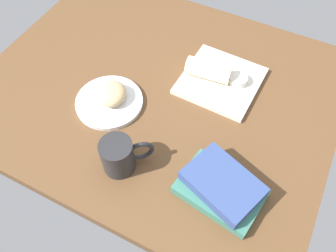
{
  "coord_description": "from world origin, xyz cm",
  "views": [
    {
      "loc": [
        35.84,
        -63.46,
        88.32
      ],
      "look_at": [
        10.5,
        -13.48,
        7.0
      ],
      "focal_mm": 37.43,
      "sensor_mm": 36.0,
      "label": 1
    }
  ],
  "objects": [
    {
      "name": "coffee_mug",
      "position": [
        4.11,
        -28.88,
        9.28
      ],
      "size": [
        12.11,
        11.3,
        10.35
      ],
      "color": "#262628",
      "rests_on": "dining_table"
    },
    {
      "name": "round_plate",
      "position": [
        -10.2,
        -12.25,
        4.7
      ],
      "size": [
        20.49,
        20.49,
        1.4
      ],
      "primitive_type": "cylinder",
      "color": "white",
      "rests_on": "dining_table"
    },
    {
      "name": "square_plate",
      "position": [
        16.82,
        11.03,
        4.8
      ],
      "size": [
        24.4,
        24.4,
        1.6
      ],
      "primitive_type": "cube",
      "rotation": [
        0.0,
        0.0,
        -0.04
      ],
      "color": "silver",
      "rests_on": "dining_table"
    },
    {
      "name": "scone_pastry",
      "position": [
        -9.6,
        -11.05,
        7.67
      ],
      "size": [
        11.57,
        12.22,
        4.54
      ],
      "primitive_type": "ellipsoid",
      "rotation": [
        0.0,
        0.0,
        1.92
      ],
      "color": "tan",
      "rests_on": "round_plate"
    },
    {
      "name": "breakfast_wrap",
      "position": [
        12.67,
        10.18,
        8.53
      ],
      "size": [
        14.6,
        7.34,
        5.85
      ],
      "primitive_type": "cylinder",
      "rotation": [
        1.57,
        0.0,
        1.68
      ],
      "color": "beige",
      "rests_on": "square_plate"
    },
    {
      "name": "dining_table",
      "position": [
        0.0,
        0.0,
        2.0
      ],
      "size": [
        110.0,
        90.0,
        4.0
      ],
      "primitive_type": "cube",
      "color": "brown",
      "rests_on": "ground"
    },
    {
      "name": "sauce_cup",
      "position": [
        22.02,
        12.09,
        6.9
      ],
      "size": [
        5.7,
        5.7,
        2.42
      ],
      "color": "silver",
      "rests_on": "square_plate"
    },
    {
      "name": "book_stack",
      "position": [
        31.05,
        -24.26,
        7.1
      ],
      "size": [
        23.07,
        18.49,
        6.52
      ],
      "color": "#387260",
      "rests_on": "dining_table"
    }
  ]
}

